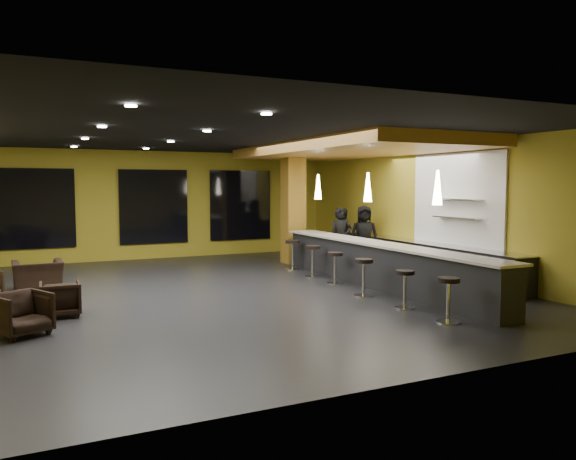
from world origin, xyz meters
name	(u,v)px	position (x,y,z in m)	size (l,w,h in m)	color
floor	(217,295)	(0.00, 0.00, -0.05)	(12.00, 13.00, 0.10)	black
ceiling	(215,132)	(0.00, 0.00, 3.55)	(12.00, 13.00, 0.10)	black
wall_back	(153,205)	(0.00, 6.55, 1.75)	(12.00, 0.10, 3.50)	olive
wall_front	(393,241)	(0.00, -6.55, 1.75)	(12.00, 0.10, 3.50)	olive
wall_right	(433,209)	(6.05, 0.00, 1.75)	(0.10, 13.00, 3.50)	olive
wood_soffit	(348,149)	(4.00, 1.00, 3.36)	(3.60, 8.00, 0.28)	#BB8136
window_left	(36,209)	(-3.50, 6.44, 1.70)	(2.20, 0.06, 2.40)	black
window_center	(154,207)	(0.00, 6.44, 1.70)	(2.20, 0.06, 2.40)	black
window_right	(241,205)	(3.00, 6.44, 1.70)	(2.20, 0.06, 2.40)	black
tile_backsplash	(456,201)	(5.96, -1.00, 2.00)	(0.06, 3.20, 2.40)	white
bar_counter	(379,266)	(3.65, -1.00, 0.50)	(0.60, 8.00, 1.00)	black
bar_top	(379,244)	(3.65, -1.00, 1.02)	(0.78, 8.10, 0.05)	beige
prep_counter	(432,261)	(5.65, -0.50, 0.43)	(0.70, 6.00, 0.86)	black
prep_top	(433,244)	(5.65, -0.50, 0.89)	(0.72, 6.00, 0.03)	silver
wall_shelf_lower	(457,218)	(5.82, -1.20, 1.60)	(0.30, 1.50, 0.03)	silver
wall_shelf_upper	(458,199)	(5.82, -1.20, 2.05)	(0.30, 1.50, 0.03)	silver
column	(293,206)	(3.65, 3.60, 1.75)	(0.60, 0.60, 3.50)	olive
pendant_0	(437,188)	(3.65, -3.00, 2.35)	(0.20, 0.20, 0.70)	white
pendant_1	(368,187)	(3.65, -0.50, 2.35)	(0.20, 0.20, 0.70)	white
pendant_2	(318,187)	(3.65, 2.00, 2.35)	(0.20, 0.20, 0.70)	white
staff_a	(341,238)	(4.34, 1.89, 0.88)	(0.64, 0.42, 1.76)	black
staff_b	(343,238)	(4.66, 2.28, 0.86)	(0.83, 0.65, 1.71)	black
staff_c	(364,236)	(5.25, 2.09, 0.90)	(0.88, 0.57, 1.79)	black
armchair_a	(21,314)	(-3.94, -2.10, 0.35)	(0.75, 0.77, 0.70)	black
armchair_b	(60,299)	(-3.30, -0.93, 0.32)	(0.69, 0.71, 0.65)	black
armchair_d	(38,276)	(-3.61, 1.98, 0.34)	(1.05, 0.92, 0.68)	black
bar_stool_0	(448,294)	(2.77, -4.38, 0.51)	(0.40, 0.40, 0.80)	silver
bar_stool_1	(405,284)	(2.78, -3.13, 0.48)	(0.38, 0.38, 0.75)	silver
bar_stool_2	(364,272)	(2.73, -1.77, 0.52)	(0.41, 0.41, 0.82)	silver
bar_stool_3	(335,264)	(2.94, -0.18, 0.50)	(0.39, 0.39, 0.78)	silver
bar_stool_4	(313,257)	(2.92, 0.94, 0.53)	(0.42, 0.42, 0.83)	silver
bar_stool_5	(293,251)	(2.99, 2.28, 0.54)	(0.43, 0.43, 0.85)	silver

